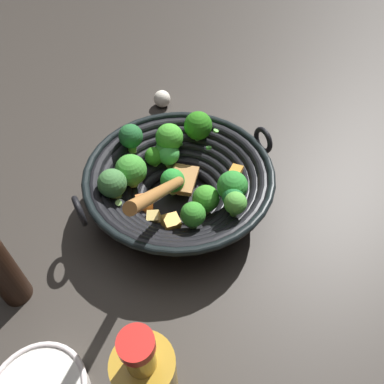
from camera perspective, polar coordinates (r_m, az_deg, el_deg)
The scene contains 4 objects.
ground_plane at distance 0.74m, azimuth -1.81°, elevation -1.74°, with size 4.00×4.00×0.00m, color #332D28.
wok at distance 0.70m, azimuth -2.05°, elevation 1.69°, with size 0.38×0.35×0.25m.
soy_sauce_bottle at distance 0.64m, azimuth -26.93°, elevation -10.54°, with size 0.05×0.05×0.19m.
garlic_bulb at distance 0.96m, azimuth -4.55°, elevation 13.88°, with size 0.04×0.04×0.04m, color silver.
Camera 1 is at (-0.37, -0.28, 0.58)m, focal length 35.28 mm.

